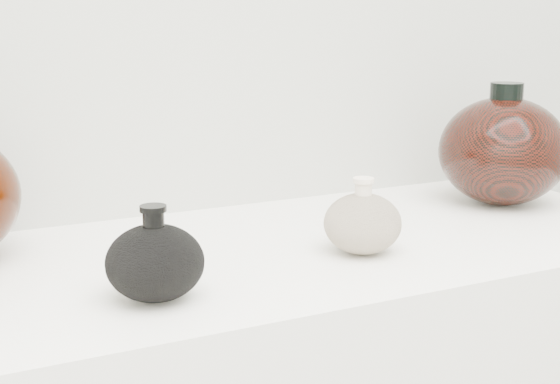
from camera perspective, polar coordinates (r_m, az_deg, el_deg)
name	(u,v)px	position (r m, az deg, el deg)	size (l,w,h in m)	color
black_gourd_vase	(155,262)	(0.91, -9.13, -5.06)	(0.14, 0.14, 0.11)	black
cream_gourd_vase	(363,223)	(1.08, 6.06, -2.25)	(0.12, 0.12, 0.11)	beige
right_round_pot	(503,150)	(1.40, 15.99, 2.94)	(0.25, 0.25, 0.21)	black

